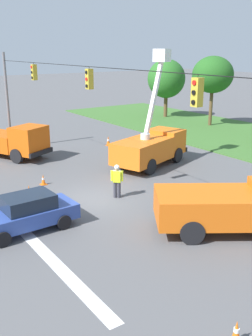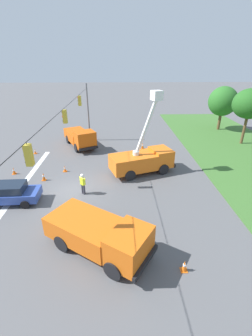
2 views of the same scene
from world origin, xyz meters
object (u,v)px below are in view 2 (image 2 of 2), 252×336
(utility_truck_bucket_lift, at_px, (143,159))
(utility_truck_support_near, at_px, (80,137))
(tree_far_west, at_px, (223,101))
(tree_west, at_px, (250,104))
(traffic_cone_far_left, at_px, (14,171))
(traffic_cone_foreground_right, at_px, (35,151))
(utility_truck_support_far, at_px, (100,234))
(traffic_cone_lane_edge_b, at_px, (184,266))
(traffic_cone_foreground_left, at_px, (143,146))
(traffic_cone_lane_edge_a, at_px, (65,169))
(traffic_cone_near_bucket, at_px, (44,177))
(road_worker, at_px, (83,183))
(sedan_blue, at_px, (10,193))

(utility_truck_bucket_lift, xyz_separation_m, utility_truck_support_near, (-7.35, -6.93, -0.22))
(tree_far_west, relative_size, tree_west, 0.94)
(tree_far_west, height_order, tree_west, tree_west)
(tree_west, height_order, traffic_cone_far_left, tree_west)
(tree_west, relative_size, traffic_cone_foreground_right, 11.55)
(utility_truck_support_near, bearing_deg, utility_truck_support_far, 11.94)
(utility_truck_bucket_lift, xyz_separation_m, traffic_cone_lane_edge_b, (11.21, 1.02, -1.07))
(tree_west, relative_size, traffic_cone_foreground_left, 8.82)
(traffic_cone_lane_edge_a, bearing_deg, traffic_cone_far_left, -85.48)
(traffic_cone_near_bucket, height_order, traffic_cone_lane_edge_a, traffic_cone_near_bucket)
(utility_truck_bucket_lift, relative_size, traffic_cone_lane_edge_b, 11.09)
(tree_west, bearing_deg, utility_truck_support_far, -44.18)
(traffic_cone_lane_edge_b, relative_size, traffic_cone_far_left, 0.97)
(road_worker, bearing_deg, utility_truck_bucket_lift, 125.97)
(sedan_blue, xyz_separation_m, traffic_cone_lane_edge_a, (-5.10, 2.90, -0.50))
(utility_truck_support_far, relative_size, traffic_cone_lane_edge_b, 9.58)
(traffic_cone_foreground_left, xyz_separation_m, traffic_cone_foreground_right, (1.22, -12.46, -0.11))
(sedan_blue, height_order, traffic_cone_near_bucket, sedan_blue)
(tree_far_west, xyz_separation_m, utility_truck_bucket_lift, (14.06, -13.06, -2.87))
(traffic_cone_near_bucket, relative_size, traffic_cone_lane_edge_b, 1.14)
(sedan_blue, relative_size, traffic_cone_near_bucket, 5.74)
(sedan_blue, height_order, traffic_cone_foreground_left, sedan_blue)
(traffic_cone_foreground_right, xyz_separation_m, traffic_cone_far_left, (5.11, -0.29, 0.06))
(traffic_cone_lane_edge_b, bearing_deg, utility_truck_support_near, -156.84)
(tree_far_west, bearing_deg, utility_truck_bucket_lift, -42.89)
(traffic_cone_lane_edge_a, height_order, traffic_cone_far_left, traffic_cone_far_left)
(tree_far_west, bearing_deg, utility_truck_support_far, -34.66)
(sedan_blue, distance_m, traffic_cone_lane_edge_a, 5.89)
(traffic_cone_foreground_left, distance_m, traffic_cone_near_bucket, 12.27)
(utility_truck_bucket_lift, bearing_deg, sedan_blue, -65.44)
(utility_truck_bucket_lift, height_order, road_worker, utility_truck_bucket_lift)
(tree_west, distance_m, traffic_cone_foreground_right, 25.80)
(tree_west, distance_m, traffic_cone_near_bucket, 24.51)
(utility_truck_support_far, height_order, traffic_cone_near_bucket, utility_truck_support_far)
(utility_truck_support_far, bearing_deg, traffic_cone_far_left, -137.69)
(tree_far_west, distance_m, tree_west, 6.52)
(tree_far_west, distance_m, traffic_cone_foreground_left, 15.14)
(traffic_cone_lane_edge_a, bearing_deg, utility_truck_bucket_lift, 87.15)
(utility_truck_bucket_lift, distance_m, traffic_cone_far_left, 12.16)
(road_worker, bearing_deg, tree_far_west, 134.37)
(tree_west, xyz_separation_m, traffic_cone_lane_edge_a, (7.22, -20.86, -4.71))
(tree_far_west, xyz_separation_m, utility_truck_support_near, (6.71, -19.98, -3.09))
(utility_truck_support_far, distance_m, traffic_cone_near_bucket, 10.05)
(traffic_cone_foreground_left, bearing_deg, tree_far_west, 121.92)
(tree_west, height_order, utility_truck_support_far, tree_west)
(utility_truck_support_near, distance_m, road_worker, 11.20)
(tree_west, bearing_deg, traffic_cone_lane_edge_b, -33.41)
(tree_far_west, xyz_separation_m, road_worker, (17.76, -18.15, -3.26))
(traffic_cone_lane_edge_a, bearing_deg, traffic_cone_lane_edge_b, 36.13)
(tree_west, distance_m, traffic_cone_lane_edge_b, 23.00)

